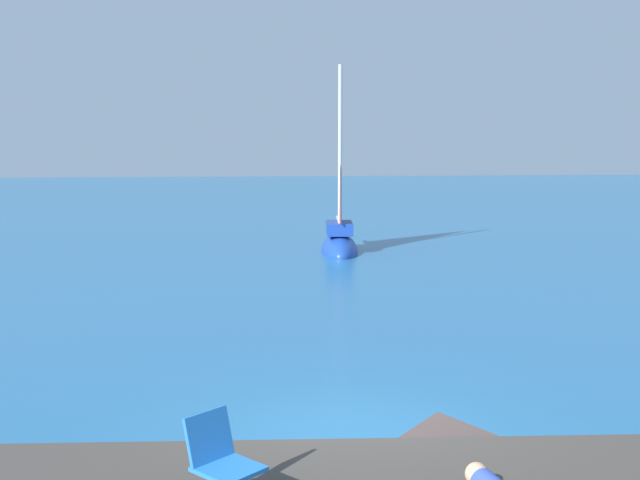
# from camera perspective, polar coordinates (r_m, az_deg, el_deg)

# --- Properties ---
(ground_plane) EXTENTS (160.00, 160.00, 0.00)m
(ground_plane) POSITION_cam_1_polar(r_m,az_deg,el_deg) (10.63, 2.43, -14.72)
(ground_plane) COLOR #236093
(sailboat_near) EXTENTS (1.68, 4.00, 7.30)m
(sailboat_near) POSITION_cam_1_polar(r_m,az_deg,el_deg) (28.13, 1.43, -0.08)
(sailboat_near) COLOR #193D99
(sailboat_near) RESTS_ON ground
(beach_chair) EXTENTS (0.75, 0.76, 0.80)m
(beach_chair) POSITION_cam_1_polar(r_m,az_deg,el_deg) (7.18, -7.36, -15.41)
(beach_chair) COLOR blue
(beach_chair) RESTS_ON shore_ledge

